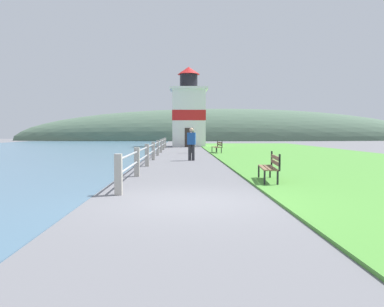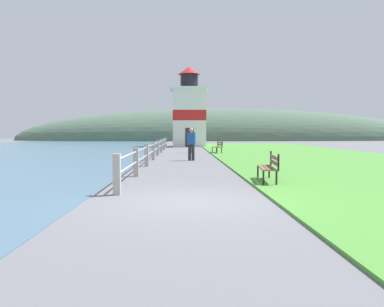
% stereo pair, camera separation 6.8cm
% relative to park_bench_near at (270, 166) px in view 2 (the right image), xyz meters
% --- Properties ---
extents(ground_plane, '(160.00, 160.00, 0.00)m').
position_rel_park_bench_near_xyz_m(ground_plane, '(-2.53, -3.11, -0.54)').
color(ground_plane, slate).
extents(grass_verge, '(12.00, 49.78, 0.06)m').
position_rel_park_bench_near_xyz_m(grass_verge, '(5.35, 13.49, -0.51)').
color(grass_verge, '#4C8E38').
rests_on(grass_verge, ground_plane).
extents(seawall_railing, '(0.18, 27.39, 1.03)m').
position_rel_park_bench_near_xyz_m(seawall_railing, '(-4.32, 11.50, 0.05)').
color(seawall_railing, '#A8A399').
rests_on(seawall_railing, ground_plane).
extents(park_bench_near, '(0.66, 1.78, 0.94)m').
position_rel_park_bench_near_xyz_m(park_bench_near, '(0.00, 0.00, 0.00)').
color(park_bench_near, brown).
rests_on(park_bench_near, ground_plane).
extents(park_bench_midway, '(0.64, 1.75, 0.94)m').
position_rel_park_bench_near_xyz_m(park_bench_midway, '(-0.08, 15.86, -0.00)').
color(park_bench_midway, brown).
rests_on(park_bench_midway, ground_plane).
extents(lighthouse, '(4.04, 4.04, 8.65)m').
position_rel_park_bench_near_xyz_m(lighthouse, '(-1.93, 29.66, 3.13)').
color(lighthouse, white).
rests_on(lighthouse, ground_plane).
extents(person_strolling, '(0.43, 0.34, 1.57)m').
position_rel_park_bench_near_xyz_m(person_strolling, '(-2.02, 16.44, 0.31)').
color(person_strolling, '#28282D').
rests_on(person_strolling, ground_plane).
extents(person_by_railing, '(0.48, 0.33, 1.80)m').
position_rel_park_bench_near_xyz_m(person_by_railing, '(-2.19, 9.13, 0.44)').
color(person_by_railing, '#28282D').
rests_on(person_by_railing, ground_plane).
extents(distant_hillside, '(80.00, 16.00, 12.00)m').
position_rel_park_bench_near_xyz_m(distant_hillside, '(5.47, 60.08, -0.54)').
color(distant_hillside, '#4C6651').
rests_on(distant_hillside, ground_plane).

